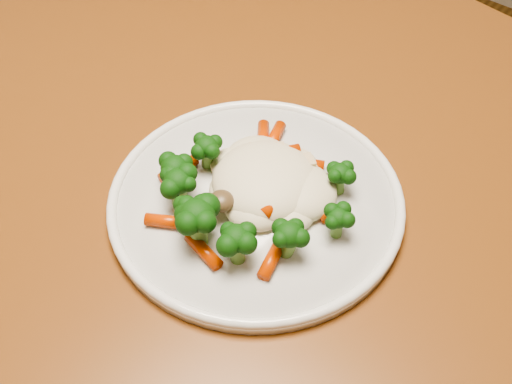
# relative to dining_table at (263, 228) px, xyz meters

# --- Properties ---
(dining_table) EXTENTS (1.40, 1.03, 0.75)m
(dining_table) POSITION_rel_dining_table_xyz_m (0.00, 0.00, 0.00)
(dining_table) COLOR brown
(dining_table) RESTS_ON ground
(plate) EXTENTS (0.28, 0.28, 0.01)m
(plate) POSITION_rel_dining_table_xyz_m (0.02, -0.04, 0.10)
(plate) COLOR white
(plate) RESTS_ON dining_table
(meal) EXTENTS (0.19, 0.19, 0.05)m
(meal) POSITION_rel_dining_table_xyz_m (0.02, -0.05, 0.12)
(meal) COLOR beige
(meal) RESTS_ON plate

